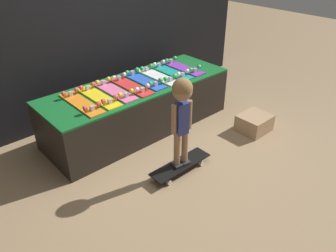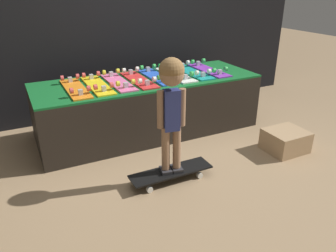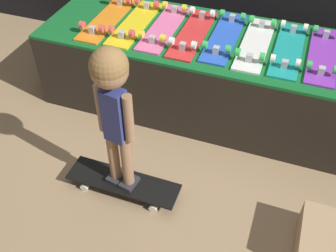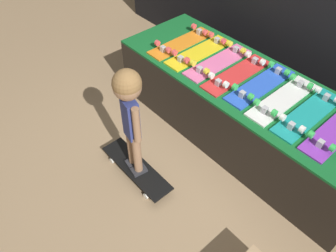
% 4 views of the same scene
% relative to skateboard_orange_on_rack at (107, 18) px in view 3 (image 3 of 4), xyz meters
% --- Properties ---
extents(ground_plane, '(16.00, 16.00, 0.00)m').
position_rel_skateboard_orange_on_rack_xyz_m(ground_plane, '(0.78, -0.54, -0.63)').
color(ground_plane, '#9E7F5B').
extents(display_rack, '(2.41, 0.84, 0.61)m').
position_rel_skateboard_orange_on_rack_xyz_m(display_rack, '(0.78, 0.02, -0.32)').
color(display_rack, black).
rests_on(display_rack, ground_plane).
extents(skateboard_orange_on_rack, '(0.19, 0.71, 0.09)m').
position_rel_skateboard_orange_on_rack_xyz_m(skateboard_orange_on_rack, '(0.00, 0.00, 0.00)').
color(skateboard_orange_on_rack, orange).
rests_on(skateboard_orange_on_rack, display_rack).
extents(skateboard_yellow_on_rack, '(0.19, 0.71, 0.09)m').
position_rel_skateboard_orange_on_rack_xyz_m(skateboard_yellow_on_rack, '(0.22, 0.01, 0.00)').
color(skateboard_yellow_on_rack, yellow).
rests_on(skateboard_yellow_on_rack, display_rack).
extents(skateboard_pink_on_rack, '(0.19, 0.71, 0.09)m').
position_rel_skateboard_orange_on_rack_xyz_m(skateboard_pink_on_rack, '(0.45, 0.02, 0.00)').
color(skateboard_pink_on_rack, pink).
rests_on(skateboard_pink_on_rack, display_rack).
extents(skateboard_red_on_rack, '(0.19, 0.71, 0.09)m').
position_rel_skateboard_orange_on_rack_xyz_m(skateboard_red_on_rack, '(0.67, 0.01, 0.00)').
color(skateboard_red_on_rack, red).
rests_on(skateboard_red_on_rack, display_rack).
extents(skateboard_blue_on_rack, '(0.19, 0.71, 0.09)m').
position_rel_skateboard_orange_on_rack_xyz_m(skateboard_blue_on_rack, '(0.89, 0.04, 0.00)').
color(skateboard_blue_on_rack, blue).
rests_on(skateboard_blue_on_rack, display_rack).
extents(skateboard_white_on_rack, '(0.19, 0.71, 0.09)m').
position_rel_skateboard_orange_on_rack_xyz_m(skateboard_white_on_rack, '(1.11, 0.03, 0.00)').
color(skateboard_white_on_rack, white).
rests_on(skateboard_white_on_rack, display_rack).
extents(skateboard_teal_on_rack, '(0.19, 0.71, 0.09)m').
position_rel_skateboard_orange_on_rack_xyz_m(skateboard_teal_on_rack, '(1.34, 0.03, 0.00)').
color(skateboard_teal_on_rack, teal).
rests_on(skateboard_teal_on_rack, display_rack).
extents(skateboard_purple_on_rack, '(0.19, 0.71, 0.09)m').
position_rel_skateboard_orange_on_rack_xyz_m(skateboard_purple_on_rack, '(1.56, 0.04, 0.00)').
color(skateboard_purple_on_rack, purple).
rests_on(skateboard_purple_on_rack, display_rack).
extents(skateboard_on_floor, '(0.73, 0.20, 0.09)m').
position_rel_skateboard_orange_on_rack_xyz_m(skateboard_on_floor, '(0.54, -1.00, -0.56)').
color(skateboard_on_floor, black).
rests_on(skateboard_on_floor, ground_plane).
extents(child, '(0.23, 0.20, 0.98)m').
position_rel_skateboard_orange_on_rack_xyz_m(child, '(0.54, -1.00, 0.14)').
color(child, '#2D2D33').
rests_on(child, skateboard_on_floor).
extents(storage_box, '(0.39, 0.35, 0.22)m').
position_rel_skateboard_orange_on_rack_xyz_m(storage_box, '(1.82, -1.03, -0.52)').
color(storage_box, tan).
rests_on(storage_box, ground_plane).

